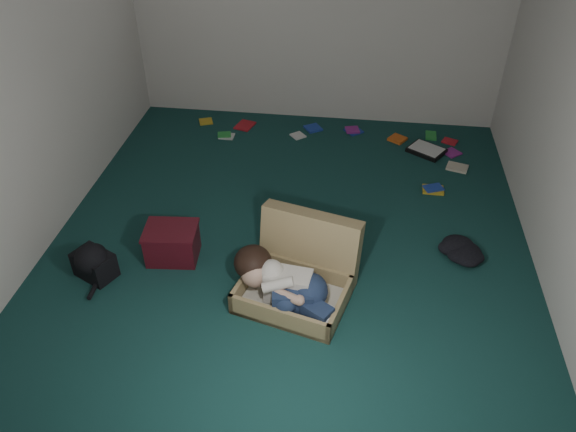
# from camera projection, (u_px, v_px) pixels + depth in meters

# --- Properties ---
(floor) EXTENTS (4.50, 4.50, 0.00)m
(floor) POSITION_uv_depth(u_px,v_px,m) (290.00, 238.00, 4.80)
(floor) COLOR #153F3C
(floor) RESTS_ON ground
(wall_back) EXTENTS (4.50, 0.00, 4.50)m
(wall_back) POSITION_uv_depth(u_px,v_px,m) (318.00, 3.00, 5.79)
(wall_back) COLOR silver
(wall_back) RESTS_ON ground
(wall_front) EXTENTS (4.50, 0.00, 4.50)m
(wall_front) POSITION_uv_depth(u_px,v_px,m) (219.00, 343.00, 2.24)
(wall_front) COLOR silver
(wall_front) RESTS_ON ground
(wall_left) EXTENTS (0.00, 4.50, 4.50)m
(wall_left) POSITION_uv_depth(u_px,v_px,m) (28.00, 83.00, 4.22)
(wall_left) COLOR silver
(wall_left) RESTS_ON ground
(suitcase) EXTENTS (0.94, 0.93, 0.57)m
(suitcase) POSITION_uv_depth(u_px,v_px,m) (300.00, 273.00, 4.21)
(suitcase) COLOR tan
(suitcase) RESTS_ON floor
(person) EXTENTS (0.79, 0.56, 0.35)m
(person) POSITION_uv_depth(u_px,v_px,m) (283.00, 283.00, 4.06)
(person) COLOR silver
(person) RESTS_ON suitcase
(maroon_bin) EXTENTS (0.44, 0.37, 0.29)m
(maroon_bin) POSITION_uv_depth(u_px,v_px,m) (172.00, 243.00, 4.52)
(maroon_bin) COLOR #4E0F19
(maroon_bin) RESTS_ON floor
(backpack) EXTENTS (0.48, 0.45, 0.23)m
(backpack) POSITION_uv_depth(u_px,v_px,m) (94.00, 264.00, 4.37)
(backpack) COLOR black
(backpack) RESTS_ON floor
(clothing_pile) EXTENTS (0.46, 0.41, 0.12)m
(clothing_pile) POSITION_uv_depth(u_px,v_px,m) (453.00, 246.00, 4.62)
(clothing_pile) COLOR black
(clothing_pile) RESTS_ON floor
(paper_tray) EXTENTS (0.44, 0.42, 0.05)m
(paper_tray) POSITION_uv_depth(u_px,v_px,m) (426.00, 150.00, 5.92)
(paper_tray) COLOR black
(paper_tray) RESTS_ON floor
(book_scatter) EXTENTS (2.95, 1.30, 0.02)m
(book_scatter) POSITION_uv_depth(u_px,v_px,m) (352.00, 141.00, 6.10)
(book_scatter) COLOR gold
(book_scatter) RESTS_ON floor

